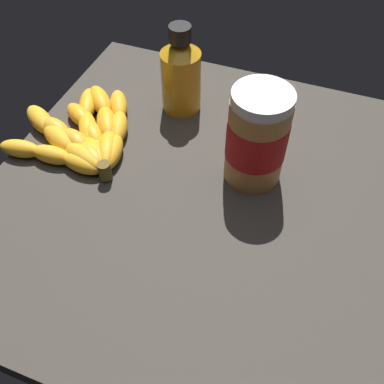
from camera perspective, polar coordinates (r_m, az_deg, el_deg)
ground_plane at (r=66.28cm, az=4.32°, el=-1.95°), size 70.90×64.17×4.25cm
banana_bunch at (r=73.74cm, az=-13.90°, el=7.33°), size 21.26×21.29×3.31cm
peanut_butter_jar at (r=62.83cm, az=8.51°, el=7.06°), size 8.82×8.82×15.38cm
honey_bottle at (r=75.55cm, az=-1.46°, el=15.26°), size 6.78×6.78×15.43cm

